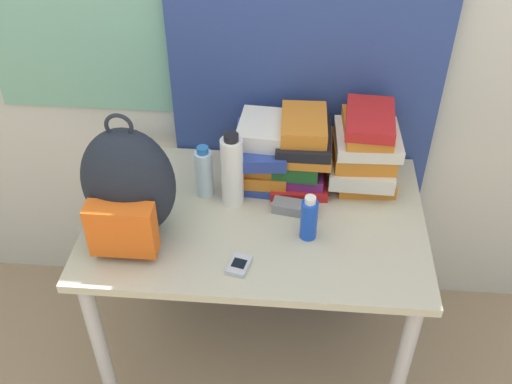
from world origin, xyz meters
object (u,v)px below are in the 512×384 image
(book_stack_left, at_px, (262,152))
(cell_phone, at_px, (239,265))
(sports_bottle, at_px, (232,171))
(sunglasses_case, at_px, (295,208))
(water_bottle, at_px, (204,172))
(backpack, at_px, (128,187))
(book_stack_right, at_px, (365,150))
(book_stack_center, at_px, (301,151))
(sunscreen_bottle, at_px, (309,219))

(book_stack_left, relative_size, cell_phone, 2.97)
(sports_bottle, relative_size, sunglasses_case, 1.75)
(book_stack_left, height_order, water_bottle, book_stack_left)
(book_stack_left, bearing_deg, backpack, -140.33)
(book_stack_left, bearing_deg, book_stack_right, 0.96)
(book_stack_left, xyz_separation_m, sports_bottle, (-0.09, -0.14, 0.02))
(book_stack_center, height_order, sunglasses_case, book_stack_center)
(book_stack_left, relative_size, book_stack_right, 1.00)
(book_stack_center, relative_size, book_stack_right, 0.96)
(book_stack_left, relative_size, sports_bottle, 1.04)
(backpack, xyz_separation_m, cell_phone, (0.35, -0.13, -0.18))
(book_stack_left, bearing_deg, sunscreen_bottle, -59.77)
(sports_bottle, xyz_separation_m, sunglasses_case, (0.21, -0.04, -0.11))
(book_stack_right, xyz_separation_m, sunscreen_bottle, (-0.18, -0.30, -0.06))
(book_stack_left, height_order, book_stack_center, book_stack_center)
(book_stack_center, xyz_separation_m, sunscreen_bottle, (0.04, -0.29, -0.05))
(book_stack_center, bearing_deg, book_stack_right, 0.57)
(book_stack_center, distance_m, sunglasses_case, 0.21)
(book_stack_center, bearing_deg, sunglasses_case, -92.96)
(cell_phone, bearing_deg, backpack, 159.95)
(water_bottle, bearing_deg, sports_bottle, -19.78)
(sunglasses_case, bearing_deg, book_stack_center, 87.04)
(book_stack_right, relative_size, sports_bottle, 1.04)
(book_stack_center, xyz_separation_m, cell_phone, (-0.17, -0.45, -0.11))
(book_stack_center, xyz_separation_m, sports_bottle, (-0.22, -0.15, 0.01))
(sports_bottle, xyz_separation_m, sunscreen_bottle, (0.26, -0.15, -0.06))
(backpack, xyz_separation_m, book_stack_left, (0.38, 0.32, -0.07))
(cell_phone, bearing_deg, water_bottle, 114.30)
(backpack, xyz_separation_m, sports_bottle, (0.30, 0.17, -0.05))
(sports_bottle, height_order, cell_phone, sports_bottle)
(book_stack_right, bearing_deg, sunscreen_bottle, -121.57)
(sports_bottle, bearing_deg, water_bottle, 160.22)
(book_stack_right, relative_size, water_bottle, 1.47)
(sunglasses_case, bearing_deg, backpack, -164.67)
(backpack, distance_m, book_stack_right, 0.80)
(book_stack_left, bearing_deg, sunglasses_case, -54.93)
(book_stack_left, xyz_separation_m, cell_phone, (-0.03, -0.44, -0.10))
(sunscreen_bottle, bearing_deg, cell_phone, -143.11)
(sports_bottle, distance_m, sunglasses_case, 0.24)
(book_stack_right, distance_m, sunscreen_bottle, 0.35)
(sports_bottle, distance_m, cell_phone, 0.33)
(water_bottle, xyz_separation_m, sunglasses_case, (0.31, -0.07, -0.07))
(water_bottle, distance_m, sunglasses_case, 0.33)
(sports_bottle, height_order, sunscreen_bottle, sports_bottle)
(book_stack_center, relative_size, cell_phone, 2.85)
(sunscreen_bottle, height_order, cell_phone, sunscreen_bottle)
(cell_phone, bearing_deg, sunglasses_case, 59.09)
(backpack, relative_size, book_stack_right, 1.53)
(book_stack_center, relative_size, sunscreen_bottle, 1.70)
(backpack, bearing_deg, sunscreen_bottle, 2.70)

